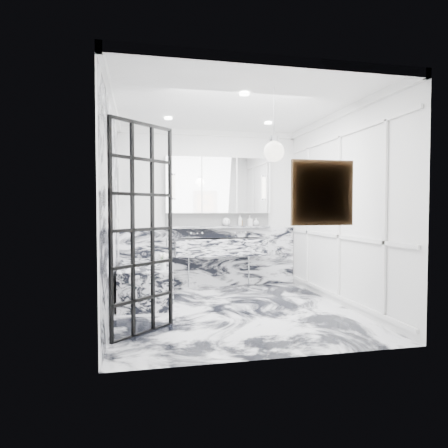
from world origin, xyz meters
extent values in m
plane|color=white|center=(0.00, 0.00, 0.00)|extent=(3.60, 3.60, 0.00)
plane|color=white|center=(0.00, 0.00, 2.80)|extent=(3.60, 3.60, 0.00)
plane|color=white|center=(0.00, 1.80, 1.40)|extent=(3.60, 0.00, 3.60)
plane|color=white|center=(0.00, -1.80, 1.40)|extent=(3.60, 0.00, 3.60)
plane|color=white|center=(-1.60, 0.00, 1.40)|extent=(0.00, 3.60, 3.60)
plane|color=white|center=(1.60, 0.00, 1.40)|extent=(0.00, 3.60, 3.60)
cube|color=white|center=(0.00, 1.78, 0.53)|extent=(3.18, 0.05, 1.05)
cube|color=white|center=(-1.59, 0.00, 1.34)|extent=(0.02, 3.56, 2.68)
cube|color=white|center=(1.58, 0.00, 1.30)|extent=(0.03, 3.40, 2.30)
imported|color=#8C5919|center=(0.54, 1.71, 1.19)|extent=(0.08, 0.08, 0.20)
imported|color=#4C4C51|center=(0.72, 1.71, 1.18)|extent=(0.09, 0.10, 0.19)
imported|color=silver|center=(0.84, 1.71, 1.16)|extent=(0.14, 0.14, 0.14)
sphere|color=white|center=(0.28, 1.71, 1.17)|extent=(0.15, 0.15, 0.15)
cylinder|color=#8C5919|center=(0.57, 1.71, 1.14)|extent=(0.04, 0.04, 0.10)
cylinder|color=silver|center=(-0.93, 0.25, 0.61)|extent=(0.08, 0.08, 0.12)
cube|color=#BA5D13|center=(0.46, -1.76, 1.55)|extent=(0.52, 0.05, 0.52)
sphere|color=white|center=(0.21, -1.07, 2.03)|extent=(0.23, 0.23, 0.23)
cube|color=silver|center=(0.15, 1.55, 0.73)|extent=(1.60, 0.45, 0.30)
cube|color=silver|center=(0.15, 1.72, 1.07)|extent=(1.90, 0.14, 0.04)
cube|color=white|center=(0.15, 1.78, 1.21)|extent=(1.90, 0.03, 0.23)
cube|color=white|center=(0.15, 1.73, 1.82)|extent=(1.90, 0.16, 1.00)
cylinder|color=white|center=(-0.67, 1.63, 1.78)|extent=(0.07, 0.07, 0.40)
cylinder|color=white|center=(0.97, 1.63, 1.78)|extent=(0.07, 0.07, 0.40)
cube|color=silver|center=(-1.18, 0.90, 0.28)|extent=(0.75, 1.65, 0.55)
camera|label=1|loc=(-1.26, -5.29, 1.40)|focal=32.00mm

